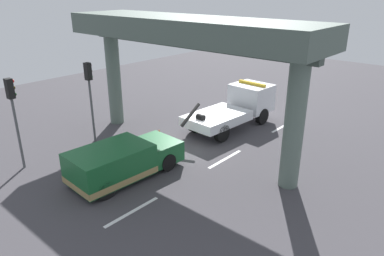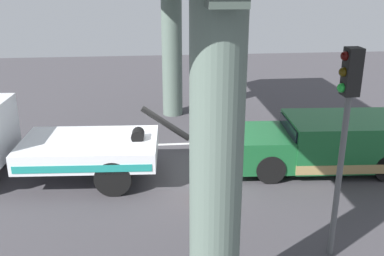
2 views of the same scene
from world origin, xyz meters
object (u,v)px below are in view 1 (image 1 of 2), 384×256
(traffic_light_far, at_px, (90,86))
(traffic_cone_orange, at_px, (159,136))
(towed_van_green, at_px, (122,162))
(tow_truck_white, at_px, (237,106))
(traffic_light_near, at_px, (13,104))

(traffic_light_far, xyz_separation_m, traffic_cone_orange, (2.36, -2.65, -2.87))
(towed_van_green, height_order, traffic_light_far, traffic_light_far)
(traffic_cone_orange, bearing_deg, traffic_light_far, 131.72)
(tow_truck_white, height_order, towed_van_green, tow_truck_white)
(tow_truck_white, bearing_deg, towed_van_green, 179.70)
(tow_truck_white, xyz_separation_m, traffic_light_far, (-7.41, 4.36, 2.01))
(traffic_light_near, distance_m, traffic_light_far, 4.00)
(traffic_light_near, bearing_deg, traffic_light_far, 0.00)
(traffic_light_near, relative_size, traffic_light_far, 0.98)
(towed_van_green, height_order, traffic_cone_orange, towed_van_green)
(tow_truck_white, bearing_deg, traffic_light_far, 149.50)
(towed_van_green, bearing_deg, traffic_cone_orange, 23.17)
(tow_truck_white, distance_m, traffic_cone_orange, 5.40)
(traffic_light_near, height_order, traffic_cone_orange, traffic_light_near)
(towed_van_green, relative_size, traffic_light_far, 1.20)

